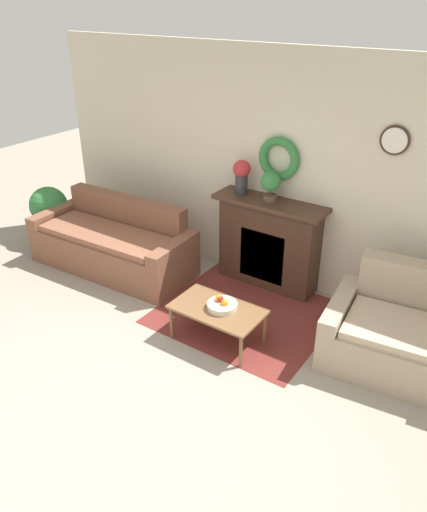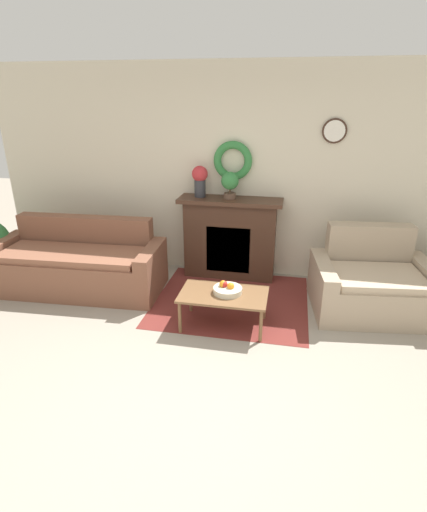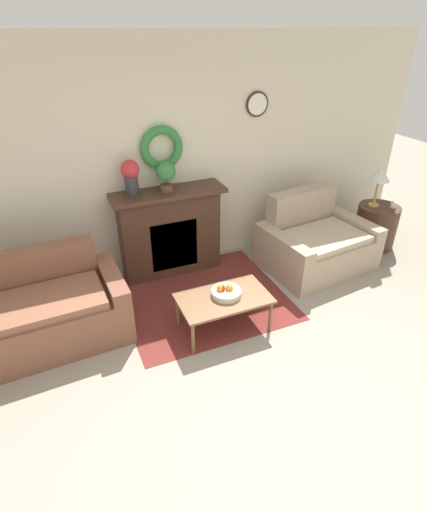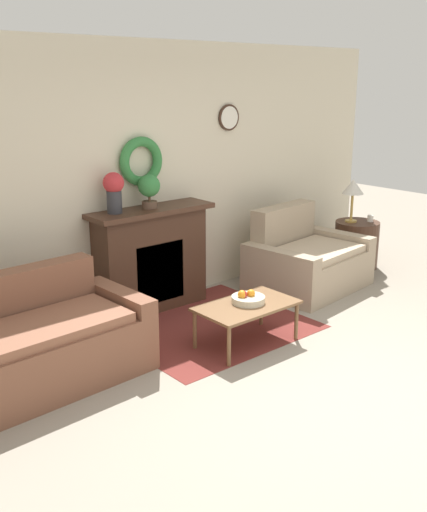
{
  "view_description": "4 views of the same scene",
  "coord_description": "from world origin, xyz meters",
  "px_view_note": "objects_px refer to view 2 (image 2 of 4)",
  "views": [
    {
      "loc": [
        2.33,
        -2.11,
        3.17
      ],
      "look_at": [
        -0.3,
        1.72,
        0.7
      ],
      "focal_mm": 35.0,
      "sensor_mm": 36.0,
      "label": 1
    },
    {
      "loc": [
        0.65,
        -2.34,
        2.32
      ],
      "look_at": [
        -0.15,
        1.64,
        0.66
      ],
      "focal_mm": 28.0,
      "sensor_mm": 36.0,
      "label": 2
    },
    {
      "loc": [
        -1.32,
        -1.6,
        2.74
      ],
      "look_at": [
        0.08,
        1.69,
        0.64
      ],
      "focal_mm": 28.0,
      "sensor_mm": 36.0,
      "label": 3
    },
    {
      "loc": [
        -3.45,
        -2.3,
        2.32
      ],
      "look_at": [
        -0.05,
        1.68,
        0.76
      ],
      "focal_mm": 42.0,
      "sensor_mm": 36.0,
      "label": 4
    }
  ],
  "objects_px": {
    "fireplace": "(230,238)",
    "loveseat_right": "(372,284)",
    "vase_on_mantel_left": "(200,179)",
    "fruit_bowl": "(227,289)",
    "coffee_table": "(224,297)",
    "potted_plant_on_mantel": "(230,183)",
    "couch_left": "(78,265)"
  },
  "relations": [
    {
      "from": "fireplace",
      "to": "loveseat_right",
      "type": "height_order",
      "value": "fireplace"
    },
    {
      "from": "fireplace",
      "to": "potted_plant_on_mantel",
      "type": "distance_m",
      "value": 0.74
    },
    {
      "from": "vase_on_mantel_left",
      "to": "coffee_table",
      "type": "bearing_deg",
      "value": -67.19
    },
    {
      "from": "fruit_bowl",
      "to": "vase_on_mantel_left",
      "type": "height_order",
      "value": "vase_on_mantel_left"
    },
    {
      "from": "coffee_table",
      "to": "vase_on_mantel_left",
      "type": "height_order",
      "value": "vase_on_mantel_left"
    },
    {
      "from": "couch_left",
      "to": "loveseat_right",
      "type": "xyz_separation_m",
      "value": [
        3.55,
        0.16,
        -0.01
      ]
    },
    {
      "from": "coffee_table",
      "to": "fruit_bowl",
      "type": "relative_size",
      "value": 3.01
    },
    {
      "from": "loveseat_right",
      "to": "vase_on_mantel_left",
      "type": "bearing_deg",
      "value": 157.84
    },
    {
      "from": "couch_left",
      "to": "potted_plant_on_mantel",
      "type": "xyz_separation_m",
      "value": [
        1.8,
        0.74,
        0.96
      ]
    },
    {
      "from": "potted_plant_on_mantel",
      "to": "couch_left",
      "type": "bearing_deg",
      "value": -157.77
    },
    {
      "from": "couch_left",
      "to": "potted_plant_on_mantel",
      "type": "height_order",
      "value": "potted_plant_on_mantel"
    },
    {
      "from": "fireplace",
      "to": "couch_left",
      "type": "xyz_separation_m",
      "value": [
        -1.81,
        -0.75,
        -0.23
      ]
    },
    {
      "from": "loveseat_right",
      "to": "fruit_bowl",
      "type": "height_order",
      "value": "loveseat_right"
    },
    {
      "from": "loveseat_right",
      "to": "coffee_table",
      "type": "relative_size",
      "value": 1.54
    },
    {
      "from": "fruit_bowl",
      "to": "coffee_table",
      "type": "bearing_deg",
      "value": -141.99
    },
    {
      "from": "fireplace",
      "to": "fruit_bowl",
      "type": "height_order",
      "value": "fireplace"
    },
    {
      "from": "loveseat_right",
      "to": "potted_plant_on_mantel",
      "type": "bearing_deg",
      "value": 155.17
    },
    {
      "from": "fireplace",
      "to": "vase_on_mantel_left",
      "type": "xyz_separation_m",
      "value": [
        -0.4,
        0.01,
        0.76
      ]
    },
    {
      "from": "loveseat_right",
      "to": "fruit_bowl",
      "type": "xyz_separation_m",
      "value": [
        -1.56,
        -0.67,
        0.11
      ]
    },
    {
      "from": "coffee_table",
      "to": "potted_plant_on_mantel",
      "type": "bearing_deg",
      "value": 96.77
    },
    {
      "from": "fireplace",
      "to": "coffee_table",
      "type": "distance_m",
      "value": 1.31
    },
    {
      "from": "couch_left",
      "to": "vase_on_mantel_left",
      "type": "height_order",
      "value": "vase_on_mantel_left"
    },
    {
      "from": "fruit_bowl",
      "to": "vase_on_mantel_left",
      "type": "bearing_deg",
      "value": 114.5
    },
    {
      "from": "vase_on_mantel_left",
      "to": "fireplace",
      "type": "bearing_deg",
      "value": -0.79
    },
    {
      "from": "coffee_table",
      "to": "fruit_bowl",
      "type": "bearing_deg",
      "value": 38.01
    },
    {
      "from": "fireplace",
      "to": "couch_left",
      "type": "distance_m",
      "value": 1.98
    },
    {
      "from": "fireplace",
      "to": "loveseat_right",
      "type": "bearing_deg",
      "value": -18.74
    },
    {
      "from": "loveseat_right",
      "to": "potted_plant_on_mantel",
      "type": "xyz_separation_m",
      "value": [
        -1.75,
        0.57,
        0.97
      ]
    },
    {
      "from": "fireplace",
      "to": "potted_plant_on_mantel",
      "type": "relative_size",
      "value": 3.93
    },
    {
      "from": "fireplace",
      "to": "vase_on_mantel_left",
      "type": "relative_size",
      "value": 3.35
    },
    {
      "from": "fireplace",
      "to": "loveseat_right",
      "type": "distance_m",
      "value": 1.85
    },
    {
      "from": "fireplace",
      "to": "vase_on_mantel_left",
      "type": "distance_m",
      "value": 0.86
    }
  ]
}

